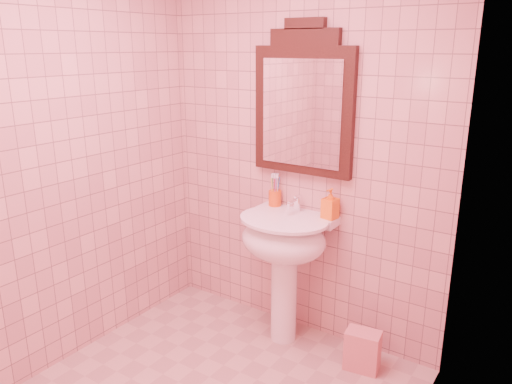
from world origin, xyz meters
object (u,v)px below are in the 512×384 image
Objects in this scene: towel at (362,350)px; pedestal_sink at (284,248)px; soap_dispenser at (330,204)px; toothbrush_cup at (275,198)px; mirror at (303,104)px.

pedestal_sink is at bearing 179.27° from towel.
toothbrush_cup is at bearing -174.67° from soap_dispenser.
mirror is at bearing 159.86° from towel.
pedestal_sink is 0.36m from toothbrush_cup.
pedestal_sink is 4.36× the size of toothbrush_cup.
toothbrush_cup is 1.11m from towel.
mirror reaches higher than pedestal_sink.
toothbrush_cup is 1.04× the size of soap_dispenser.
pedestal_sink is 0.41m from soap_dispenser.
mirror is 1.55m from towel.
mirror reaches higher than toothbrush_cup.
soap_dispenser is at bearing 154.16° from towel.
soap_dispenser is (0.24, 0.15, 0.30)m from pedestal_sink.
toothbrush_cup reaches higher than pedestal_sink.
mirror is 0.64m from soap_dispenser.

